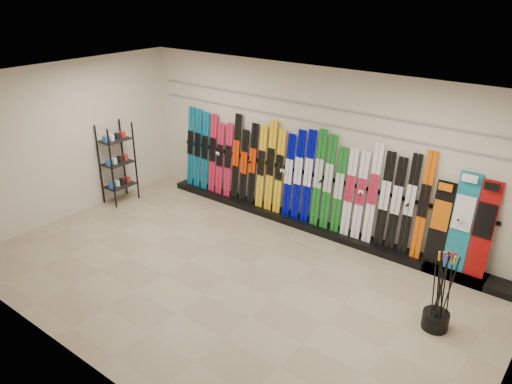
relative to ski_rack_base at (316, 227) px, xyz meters
The scene contains 12 objects.
floor 2.29m from the ski_rack_base, 95.64° to the right, with size 8.00×8.00×0.00m, color gray.
back_wall 1.47m from the ski_rack_base, 135.64° to the left, with size 8.00×8.00×0.00m, color beige.
left_wall 5.01m from the ski_rack_base, 151.65° to the right, with size 5.00×5.00×0.00m, color beige.
ceiling 3.73m from the ski_rack_base, 95.64° to the right, with size 8.00×8.00×0.00m, color silver.
ski_rack_base is the anchor object (origin of this frame).
skis 1.12m from the ski_rack_base, behind, with size 5.38×0.23×1.81m.
snowboards 2.68m from the ski_rack_base, ahead, with size 0.94×0.25×1.59m.
accessory_rack 4.28m from the ski_rack_base, 160.68° to the right, with size 0.40×0.60×1.69m, color black.
pole_bin 3.15m from the ski_rack_base, 27.68° to the right, with size 0.36×0.36×0.25m, color black.
ski_poles 3.23m from the ski_rack_base, 27.98° to the right, with size 0.31×0.26×1.18m.
slatwall_rail_0 1.96m from the ski_rack_base, 138.37° to the left, with size 7.60×0.02×0.03m, color gray.
slatwall_rail_1 2.26m from the ski_rack_base, 138.37° to the left, with size 7.60×0.02×0.03m, color gray.
Camera 1 is at (4.46, -5.03, 4.43)m, focal length 35.00 mm.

